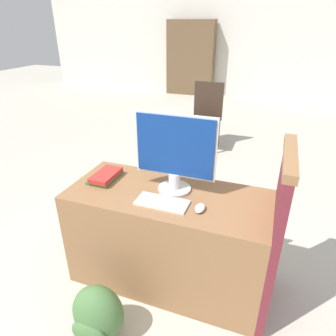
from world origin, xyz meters
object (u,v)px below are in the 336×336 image
book_stack (106,176)px  backpack (97,314)px  mouse (200,208)px  far_chair (206,113)px  monitor (175,153)px  keyboard (162,203)px

book_stack → backpack: size_ratio=0.72×
mouse → backpack: (-0.48, -0.49, -0.57)m
mouse → far_chair: bearing=102.7°
backpack → far_chair: far_chair is taller
monitor → mouse: 0.39m
backpack → monitor: bearing=69.1°
keyboard → far_chair: (-0.40, 2.86, -0.21)m
keyboard → mouse: bearing=2.5°
mouse → book_stack: size_ratio=0.39×
monitor → mouse: (0.23, -0.18, -0.26)m
book_stack → keyboard: bearing=-17.8°
book_stack → backpack: book_stack is taller
book_stack → backpack: (0.27, -0.64, -0.58)m
book_stack → backpack: bearing=-67.5°
mouse → keyboard: bearing=-177.5°
monitor → keyboard: (-0.02, -0.19, -0.27)m
keyboard → far_chair: far_chair is taller
keyboard → backpack: (-0.24, -0.48, -0.56)m
keyboard → backpack: size_ratio=0.88×
book_stack → mouse: bearing=-11.5°
monitor → backpack: 1.09m
monitor → book_stack: 0.58m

